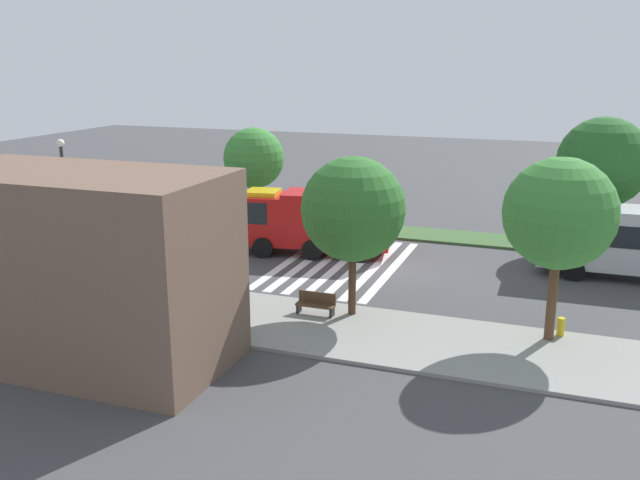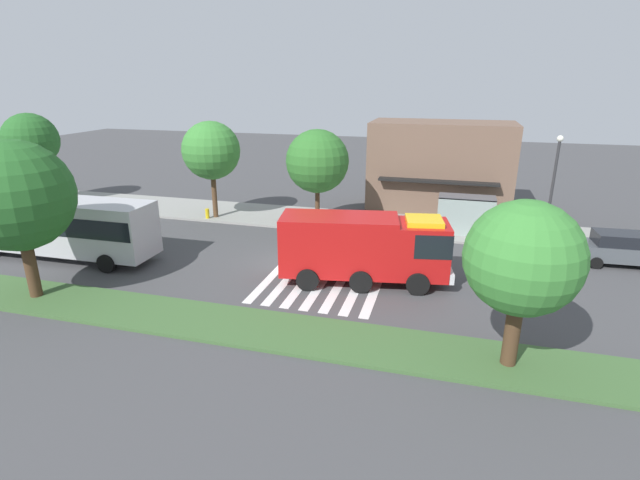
{
  "view_description": "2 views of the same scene",
  "coord_description": "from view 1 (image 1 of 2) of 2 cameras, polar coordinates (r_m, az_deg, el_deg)",
  "views": [
    {
      "loc": [
        -8.35,
        32.29,
        10.29
      ],
      "look_at": [
        3.42,
        0.01,
        1.21
      ],
      "focal_mm": 38.76,
      "sensor_mm": 36.0,
      "label": 1
    },
    {
      "loc": [
        8.08,
        -23.14,
        9.71
      ],
      "look_at": [
        1.35,
        0.98,
        1.16
      ],
      "focal_mm": 26.67,
      "sensor_mm": 36.0,
      "label": 2
    }
  ],
  "objects": [
    {
      "name": "storefront_building",
      "position": [
        25.12,
        -19.31,
        -2.14
      ],
      "size": [
        10.42,
        6.01,
        6.67
      ],
      "color": "brown",
      "rests_on": "ground_plane"
    },
    {
      "name": "fire_hydrant",
      "position": [
        27.72,
        19.26,
        -6.77
      ],
      "size": [
        0.28,
        0.28,
        0.7
      ],
      "primitive_type": "cylinder",
      "color": "gold",
      "rests_on": "sidewalk"
    },
    {
      "name": "median_tree_west",
      "position": [
        44.38,
        -5.48,
        6.72
      ],
      "size": [
        3.87,
        3.87,
        5.92
      ],
      "color": "#47301E",
      "rests_on": "median_strip"
    },
    {
      "name": "bench_west_of_shelter",
      "position": [
        28.26,
        -0.33,
        -5.27
      ],
      "size": [
        1.6,
        0.5,
        0.9
      ],
      "color": "#4C3823",
      "rests_on": "sidewalk"
    },
    {
      "name": "sidewalk_tree_center",
      "position": [
        27.24,
        2.75,
        2.55
      ],
      "size": [
        4.16,
        4.16,
        6.47
      ],
      "color": "#47301E",
      "rests_on": "sidewalk"
    },
    {
      "name": "fire_truck",
      "position": [
        37.03,
        -0.79,
        1.77
      ],
      "size": [
        8.61,
        3.89,
        3.41
      ],
      "rotation": [
        0.0,
        0.0,
        0.18
      ],
      "color": "#B71414",
      "rests_on": "ground_plane"
    },
    {
      "name": "median_strip",
      "position": [
        41.79,
        7.89,
        0.51
      ],
      "size": [
        60.0,
        3.0,
        0.14
      ],
      "primitive_type": "cube",
      "color": "#3D6033",
      "rests_on": "ground_plane"
    },
    {
      "name": "crosswalk",
      "position": [
        35.53,
        1.69,
        -2.03
      ],
      "size": [
        5.85,
        10.56,
        0.01
      ],
      "color": "silver",
      "rests_on": "ground_plane"
    },
    {
      "name": "sidewalk_tree_west",
      "position": [
        25.99,
        19.18,
        2.05
      ],
      "size": [
        4.04,
        4.04,
        6.82
      ],
      "color": "#513823",
      "rests_on": "sidewalk"
    },
    {
      "name": "bench_near_shelter",
      "position": [
        29.95,
        -8.1,
        -4.24
      ],
      "size": [
        1.6,
        0.5,
        0.9
      ],
      "color": "#4C3823",
      "rests_on": "sidewalk"
    },
    {
      "name": "street_lamp",
      "position": [
        34.61,
        -20.26,
        3.37
      ],
      "size": [
        0.36,
        0.36,
        6.54
      ],
      "color": "#2D2D30",
      "rests_on": "sidewalk"
    },
    {
      "name": "bus_stop_shelter",
      "position": [
        31.58,
        -14.62,
        -1.12
      ],
      "size": [
        3.5,
        1.4,
        2.46
      ],
      "color": "#4C4C51",
      "rests_on": "sidewalk"
    },
    {
      "name": "sidewalk",
      "position": [
        27.16,
        0.61,
        -7.3
      ],
      "size": [
        60.0,
        5.38,
        0.14
      ],
      "primitive_type": "cube",
      "color": "gray",
      "rests_on": "ground_plane"
    },
    {
      "name": "ground_plane",
      "position": [
        34.9,
        5.29,
        -2.4
      ],
      "size": [
        120.0,
        120.0,
        0.0
      ],
      "primitive_type": "plane",
      "color": "#424244"
    },
    {
      "name": "parked_car_west",
      "position": [
        38.94,
        -22.29,
        -0.24
      ],
      "size": [
        4.83,
        2.28,
        1.81
      ],
      "rotation": [
        0.0,
        0.0,
        0.05
      ],
      "color": "#474C51",
      "rests_on": "ground_plane"
    },
    {
      "name": "median_tree_far_west",
      "position": [
        40.06,
        22.33,
        5.92
      ],
      "size": [
        4.85,
        4.85,
        7.17
      ],
      "color": "#47301E",
      "rests_on": "median_strip"
    }
  ]
}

